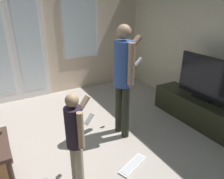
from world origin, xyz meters
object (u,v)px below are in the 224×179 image
Objects in this scene: person_child at (76,135)px; loose_keyboard at (133,165)px; flat_screen_tv at (205,78)px; person_adult at (124,73)px; tv_stand at (199,111)px.

person_child is 2.42× the size of loose_keyboard.
flat_screen_tv is 1.74m from loose_keyboard.
person_adult is (-1.27, 0.35, 0.19)m from flat_screen_tv.
person_child is at bearing -146.97° from person_adult.
loose_keyboard is (0.68, -0.05, -0.65)m from person_child.
person_child is (-2.22, -0.26, -0.12)m from flat_screen_tv.
loose_keyboard is (-0.26, -0.66, -0.96)m from person_adult.
person_adult reaches higher than tv_stand.
tv_stand is 1.58m from loose_keyboard.
loose_keyboard is at bearing -111.53° from person_adult.
flat_screen_tv reaches higher than loose_keyboard.
person_adult is 1.19m from loose_keyboard.
tv_stand is 0.57m from flat_screen_tv.
flat_screen_tv is at bearing 11.43° from loose_keyboard.
tv_stand is 1.49× the size of person_child.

